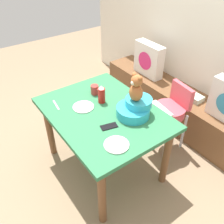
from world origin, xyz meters
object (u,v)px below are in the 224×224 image
at_px(teddy_bear, 136,88).
at_px(coffee_mug, 95,90).
at_px(book_stack, 194,97).
at_px(dinner_plate_near, 116,145).
at_px(pillow_floral_left, 149,60).
at_px(cell_phone, 109,126).
at_px(highchair, 170,109).
at_px(ketchup_bottle, 102,94).
at_px(dining_table, 103,121).
at_px(dinner_plate_far, 83,107).
at_px(infant_seat_teal, 135,108).

xyz_separation_m(teddy_bear, coffee_mug, (-0.50, -0.10, -0.23)).
distance_m(book_stack, dinner_plate_near, 1.43).
distance_m(pillow_floral_left, dinner_plate_near, 1.74).
bearing_deg(coffee_mug, teddy_bear, 11.43).
bearing_deg(cell_phone, highchair, -72.39).
xyz_separation_m(highchair, teddy_bear, (0.05, -0.57, 0.50)).
bearing_deg(highchair, ketchup_bottle, -112.48).
relative_size(pillow_floral_left, book_stack, 2.20).
bearing_deg(book_stack, dinner_plate_near, -77.50).
bearing_deg(dining_table, coffee_mug, 161.30).
xyz_separation_m(book_stack, dining_table, (-0.12, -1.21, 0.14)).
relative_size(coffee_mug, dinner_plate_far, 0.60).
bearing_deg(dinner_plate_far, teddy_bear, 41.21).
height_order(book_stack, dinner_plate_near, dinner_plate_near).
bearing_deg(dining_table, teddy_bear, 44.88).
bearing_deg(dinner_plate_near, teddy_bear, 121.12).
height_order(pillow_floral_left, dinner_plate_near, pillow_floral_left).
height_order(dinner_plate_near, dinner_plate_far, same).
bearing_deg(teddy_bear, cell_phone, -89.04).
relative_size(infant_seat_teal, ketchup_bottle, 1.78).
relative_size(dining_table, teddy_bear, 4.82).
relative_size(infant_seat_teal, dinner_plate_far, 1.65).
relative_size(book_stack, dinner_plate_far, 1.00).
xyz_separation_m(pillow_floral_left, book_stack, (0.79, 0.02, -0.19)).
distance_m(pillow_floral_left, ketchup_bottle, 1.24).
distance_m(book_stack, dinner_plate_far, 1.38).
distance_m(highchair, infant_seat_teal, 0.64).
bearing_deg(book_stack, dining_table, -95.71).
distance_m(pillow_floral_left, dinner_plate_far, 1.40).
bearing_deg(highchair, book_stack, 93.89).
distance_m(pillow_floral_left, teddy_bear, 1.36).
bearing_deg(ketchup_bottle, pillow_floral_left, 115.65).
distance_m(infant_seat_teal, cell_phone, 0.29).
relative_size(coffee_mug, dinner_plate_near, 0.60).
bearing_deg(pillow_floral_left, cell_phone, -55.26).
xyz_separation_m(dinner_plate_near, dinner_plate_far, (-0.59, 0.05, 0.00)).
height_order(book_stack, ketchup_bottle, ketchup_bottle).
bearing_deg(dinner_plate_near, ketchup_bottle, 157.07).
height_order(highchair, dinner_plate_far, highchair).
bearing_deg(coffee_mug, dinner_plate_near, -19.97).
height_order(dining_table, highchair, highchair).
bearing_deg(ketchup_bottle, teddy_bear, 20.45).
height_order(ketchup_bottle, dinner_plate_near, ketchup_bottle).
distance_m(teddy_bear, dinner_plate_near, 0.51).
bearing_deg(cell_phone, dinner_plate_far, 19.05).
height_order(highchair, dinner_plate_near, highchair).
relative_size(infant_seat_teal, cell_phone, 2.29).
xyz_separation_m(coffee_mug, dinner_plate_far, (0.14, -0.22, -0.04)).
relative_size(highchair, dinner_plate_far, 3.95).
distance_m(pillow_floral_left, infant_seat_teal, 1.32).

